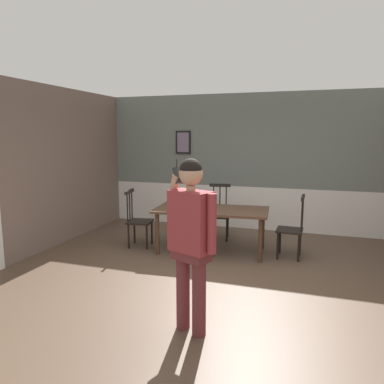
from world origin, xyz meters
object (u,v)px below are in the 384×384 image
object	(u,v)px
chair_near_window	(219,214)
person_figure	(191,233)
dining_table	(211,214)
chair_at_table_head	(292,229)
chair_by_doorway	(138,220)

from	to	relation	value
chair_near_window	person_figure	bearing A→B (deg)	90.09
dining_table	chair_at_table_head	bearing A→B (deg)	4.30
dining_table	person_figure	size ratio (longest dim) A/B	1.11
chair_at_table_head	person_figure	bearing A→B (deg)	164.34
chair_near_window	person_figure	world-z (taller)	person_figure
person_figure	dining_table	bearing A→B (deg)	-57.63
chair_at_table_head	chair_by_doorway	bearing A→B (deg)	96.48
chair_at_table_head	person_figure	size ratio (longest dim) A/B	0.59
chair_at_table_head	person_figure	distance (m)	2.87
person_figure	chair_by_doorway	bearing A→B (deg)	-31.83
chair_near_window	person_figure	distance (m)	3.52
chair_by_doorway	chair_at_table_head	world-z (taller)	chair_at_table_head
dining_table	chair_near_window	bearing A→B (deg)	94.71
chair_by_doorway	person_figure	world-z (taller)	person_figure
dining_table	chair_at_table_head	size ratio (longest dim) A/B	1.89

